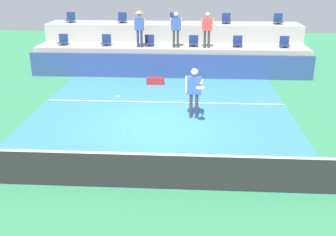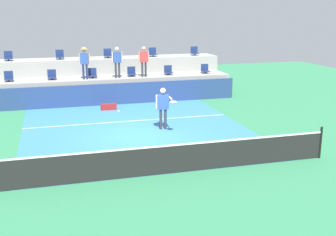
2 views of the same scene
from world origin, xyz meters
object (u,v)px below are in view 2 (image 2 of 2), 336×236
at_px(stadium_chair_lower_mid_right, 132,72).
at_px(stadium_chair_upper_far_left, 8,57).
at_px(stadium_chair_lower_right, 168,71).
at_px(equipment_bag, 109,107).
at_px(stadium_chair_lower_mid_left, 93,74).
at_px(stadium_chair_upper_far_right, 195,52).
at_px(stadium_chair_upper_center, 108,54).
at_px(tennis_player, 163,104).
at_px(stadium_chair_lower_far_right, 205,69).
at_px(stadium_chair_upper_right, 153,53).
at_px(stadium_chair_lower_far_left, 9,77).
at_px(stadium_chair_lower_left, 52,75).
at_px(spectator_with_hat, 85,60).
at_px(spectator_in_white, 117,59).
at_px(spectator_in_grey, 144,59).
at_px(tennis_ball, 119,111).
at_px(stadium_chair_upper_left, 60,55).

distance_m(stadium_chair_lower_mid_right, stadium_chair_upper_far_left, 6.74).
relative_size(stadium_chair_lower_right, stadium_chair_upper_far_left, 1.00).
relative_size(stadium_chair_lower_mid_right, equipment_bag, 0.68).
bearing_deg(stadium_chair_lower_mid_left, stadium_chair_upper_far_right, 15.75).
height_order(stadium_chair_upper_center, tennis_player, stadium_chair_upper_center).
height_order(stadium_chair_lower_mid_right, stadium_chair_upper_far_left, stadium_chair_upper_far_left).
height_order(stadium_chair_lower_far_right, stadium_chair_upper_right, stadium_chair_upper_right).
distance_m(stadium_chair_lower_far_left, stadium_chair_upper_center, 5.68).
relative_size(stadium_chair_lower_right, stadium_chair_upper_far_right, 1.00).
bearing_deg(stadium_chair_lower_mid_left, stadium_chair_upper_far_left, 157.33).
bearing_deg(stadium_chair_lower_left, stadium_chair_lower_far_left, 180.00).
distance_m(stadium_chair_lower_far_left, stadium_chair_lower_mid_left, 4.23).
relative_size(stadium_chair_lower_mid_left, stadium_chair_upper_far_left, 1.00).
xyz_separation_m(stadium_chair_lower_right, stadium_chair_upper_far_left, (-8.53, 1.80, 0.85)).
xyz_separation_m(spectator_with_hat, spectator_in_white, (1.70, 0.00, -0.03)).
bearing_deg(spectator_in_grey, spectator_with_hat, 180.00).
bearing_deg(stadium_chair_lower_mid_right, spectator_in_grey, -32.19).
xyz_separation_m(stadium_chair_lower_mid_right, tennis_ball, (-2.12, -8.60, -0.07)).
relative_size(stadium_chair_lower_left, stadium_chair_upper_right, 1.00).
bearing_deg(stadium_chair_lower_mid_left, tennis_ball, -89.94).
height_order(stadium_chair_lower_left, stadium_chair_upper_right, stadium_chair_upper_right).
bearing_deg(stadium_chair_lower_left, stadium_chair_lower_mid_left, 0.00).
distance_m(stadium_chair_lower_far_right, tennis_player, 7.76).
xyz_separation_m(stadium_chair_lower_left, stadium_chair_upper_left, (0.51, 1.80, 0.85)).
relative_size(stadium_chair_lower_mid_right, stadium_chair_upper_left, 1.00).
bearing_deg(spectator_with_hat, stadium_chair_lower_right, 4.74).
xyz_separation_m(stadium_chair_lower_far_left, stadium_chair_upper_far_left, (-0.08, 1.80, 0.85)).
bearing_deg(stadium_chair_lower_mid_right, equipment_bag, -124.65).
distance_m(stadium_chair_upper_far_left, stadium_chair_upper_right, 8.07).
bearing_deg(stadium_chair_lower_far_right, stadium_chair_lower_right, 180.00).
relative_size(stadium_chair_lower_right, stadium_chair_upper_left, 1.00).
distance_m(stadium_chair_upper_center, spectator_with_hat, 2.65).
distance_m(tennis_player, tennis_ball, 3.05).
distance_m(tennis_ball, equipment_bag, 6.37).
xyz_separation_m(stadium_chair_lower_right, spectator_in_grey, (-1.48, -0.38, 0.76)).
relative_size(stadium_chair_upper_center, tennis_ball, 7.65).
distance_m(stadium_chair_lower_mid_left, spectator_in_white, 1.55).
bearing_deg(stadium_chair_upper_far_left, spectator_in_grey, -17.22).
relative_size(stadium_chair_lower_far_right, equipment_bag, 0.68).
bearing_deg(stadium_chair_lower_left, spectator_with_hat, -12.82).
height_order(stadium_chair_upper_far_right, spectator_with_hat, spectator_with_hat).
height_order(stadium_chair_lower_far_left, tennis_ball, stadium_chair_lower_far_left).
xyz_separation_m(stadium_chair_upper_center, equipment_bag, (-0.61, -4.17, -2.16)).
height_order(stadium_chair_lower_mid_left, spectator_in_grey, spectator_in_grey).
bearing_deg(stadium_chair_lower_far_right, equipment_bag, -158.19).
relative_size(stadium_chair_upper_far_right, equipment_bag, 0.68).
xyz_separation_m(stadium_chair_lower_left, equipment_bag, (2.59, -2.37, -1.31)).
distance_m(stadium_chair_upper_right, tennis_player, 8.53).
bearing_deg(stadium_chair_upper_center, stadium_chair_lower_far_right, -18.68).
height_order(stadium_chair_lower_left, tennis_player, stadium_chair_lower_left).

